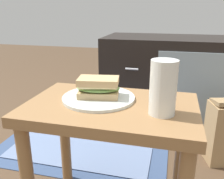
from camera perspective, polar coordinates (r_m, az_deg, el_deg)
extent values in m
cube|color=olive|center=(0.81, -0.27, -4.50)|extent=(0.56, 0.36, 0.04)
cylinder|color=olive|center=(1.11, -10.85, -11.32)|extent=(0.04, 0.04, 0.43)
cylinder|color=olive|center=(1.03, 15.67, -14.44)|extent=(0.04, 0.04, 0.43)
cube|color=black|center=(1.74, 14.43, 2.15)|extent=(0.96, 0.44, 0.58)
cube|color=#8C9EA8|center=(1.53, 18.89, -0.07)|extent=(0.46, 0.01, 0.44)
cylinder|color=silver|center=(1.51, 4.62, 4.78)|extent=(0.08, 0.01, 0.01)
cylinder|color=silver|center=(1.57, 4.41, -3.05)|extent=(0.08, 0.01, 0.01)
cube|color=#384C72|center=(1.55, -5.25, -10.86)|extent=(0.96, 0.81, 0.01)
cube|color=slate|center=(1.55, -5.26, -10.71)|extent=(0.78, 0.66, 0.00)
cylinder|color=silver|center=(0.85, -3.13, -1.91)|extent=(0.25, 0.25, 0.01)
cube|color=tan|center=(0.84, -3.15, -0.89)|extent=(0.15, 0.11, 0.02)
ellipsoid|color=#729E4C|center=(0.84, -3.17, 0.33)|extent=(0.16, 0.12, 0.02)
cube|color=beige|center=(0.83, -3.18, 1.05)|extent=(0.14, 0.10, 0.01)
cube|color=tan|center=(0.83, -3.20, 1.98)|extent=(0.15, 0.10, 0.02)
cylinder|color=silver|center=(0.72, 11.79, 0.41)|extent=(0.08, 0.08, 0.16)
cylinder|color=#C67219|center=(0.73, 11.71, -0.79)|extent=(0.07, 0.07, 0.12)
cylinder|color=white|center=(0.71, 12.06, 4.35)|extent=(0.07, 0.07, 0.01)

